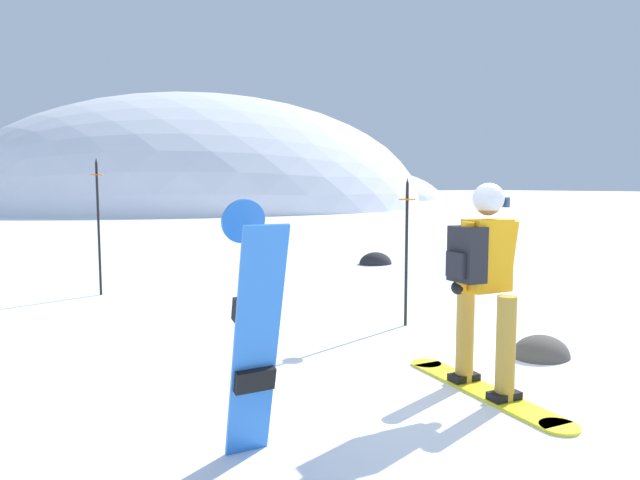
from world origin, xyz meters
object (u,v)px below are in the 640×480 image
Objects in this scene: snowboarder_main at (483,282)px; rock_dark at (375,264)px; spare_snowboard at (254,331)px; piste_marker_near at (407,241)px; piste_marker_far at (98,218)px; rock_mid at (541,357)px.

snowboarder_main reaches higher than rock_dark.
spare_snowboard is 2.21× the size of rock_dark.
piste_marker_far reaches higher than piste_marker_near.
piste_marker_near is 5.52m from rock_dark.
piste_marker_far reaches higher than spare_snowboard.
snowboarder_main is at bearing -111.27° from piste_marker_near.
spare_snowboard reaches higher than rock_dark.
piste_marker_far is at bearing -171.06° from rock_dark.
rock_dark is (3.53, 6.82, -0.92)m from snowboarder_main.
snowboarder_main is 7.74m from rock_dark.
rock_dark is (2.71, 4.70, -1.02)m from piste_marker_near.
piste_marker_near is 2.95× the size of rock_mid.
rock_mid is (1.25, 0.46, -0.92)m from snowboarder_main.
spare_snowboard reaches higher than rock_mid.
rock_mid is (3.30, 0.67, -0.82)m from spare_snowboard.
rock_dark is 1.21× the size of rock_mid.
snowboarder_main is at bearing 5.83° from spare_snowboard.
piste_marker_near reaches higher than rock_mid.
spare_snowboard is 0.90× the size of piste_marker_near.
piste_marker_far is at bearing 91.11° from spare_snowboard.
snowboarder_main is 6.32m from piste_marker_far.
piste_marker_far is (-3.00, 3.81, 0.18)m from piste_marker_near.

